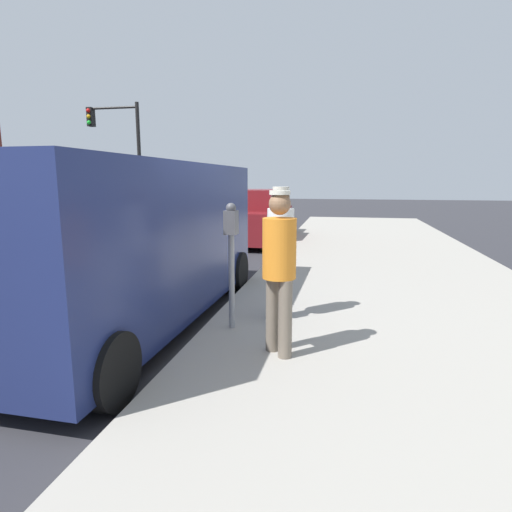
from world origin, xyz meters
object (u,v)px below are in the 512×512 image
object	(u,v)px
parking_meter_near	(231,244)
pedestrian_in_orange	(279,263)
pedestrian_in_white	(281,244)
parked_sedan_ahead	(252,218)
parked_van	(128,239)
traffic_light_corner	(121,143)

from	to	relation	value
parking_meter_near	pedestrian_in_orange	size ratio (longest dim) A/B	0.90
parking_meter_near	pedestrian_in_white	world-z (taller)	pedestrian_in_white
pedestrian_in_orange	parked_sedan_ahead	distance (m)	9.16
parking_meter_near	pedestrian_in_white	xyz separation A→B (m)	(0.52, 0.51, -0.06)
pedestrian_in_white	parked_van	size ratio (longest dim) A/B	0.32
parking_meter_near	traffic_light_corner	size ratio (longest dim) A/B	0.29
pedestrian_in_white	traffic_light_corner	world-z (taller)	traffic_light_corner
parked_van	parked_sedan_ahead	xyz separation A→B (m)	(-0.02, 7.90, -0.41)
pedestrian_in_orange	parked_sedan_ahead	xyz separation A→B (m)	(-2.20, 8.89, -0.36)
pedestrian_in_white	parked_van	world-z (taller)	parked_van
parked_van	pedestrian_in_white	bearing A→B (deg)	5.63
pedestrian_in_white	pedestrian_in_orange	bearing A→B (deg)	-82.12
parked_van	traffic_light_corner	xyz separation A→B (m)	(-6.84, 12.29, 2.36)
pedestrian_in_orange	parked_van	bearing A→B (deg)	155.67
parked_sedan_ahead	parked_van	bearing A→B (deg)	-89.84
pedestrian_in_orange	parked_van	size ratio (longest dim) A/B	0.32
pedestrian_in_white	traffic_light_corner	bearing A→B (deg)	126.21
pedestrian_in_orange	parked_van	xyz separation A→B (m)	(-2.18, 0.99, 0.04)
parked_van	parked_sedan_ahead	distance (m)	7.91
parked_sedan_ahead	pedestrian_in_white	bearing A→B (deg)	-75.19
parked_sedan_ahead	traffic_light_corner	world-z (taller)	traffic_light_corner
pedestrian_in_orange	parking_meter_near	bearing A→B (deg)	135.03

